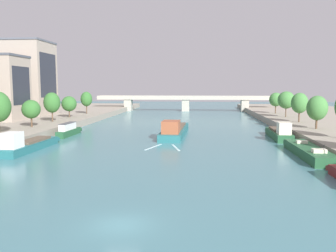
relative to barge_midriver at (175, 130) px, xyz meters
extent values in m
plane|color=#42757F|center=(-0.51, -45.92, -1.03)|extent=(400.00, 400.00, 0.00)
cube|color=gray|center=(-41.11, 9.08, -0.23)|extent=(36.00, 170.00, 1.60)
cube|color=#23666B|center=(0.03, 0.99, -0.42)|extent=(4.70, 21.87, 1.22)
cube|color=#23666B|center=(0.38, 12.21, -0.30)|extent=(3.87, 1.37, 0.98)
cube|color=#23666B|center=(0.03, 0.99, 0.22)|extent=(4.78, 21.87, 0.06)
cube|color=#9E5133|center=(-0.20, -6.40, 1.35)|extent=(3.16, 4.44, 2.21)
cube|color=black|center=(-0.13, -4.22, 1.68)|extent=(2.42, 0.10, 0.62)
cube|color=brown|center=(0.10, 3.17, 0.43)|extent=(3.49, 11.41, 0.36)
cylinder|color=#232328|center=(0.43, -5.55, 0.80)|extent=(0.07, 0.07, 1.10)
cube|color=silver|center=(1.19, -14.24, -1.02)|extent=(1.82, 5.90, 0.03)
cube|color=silver|center=(-2.41, -14.13, -1.02)|extent=(2.17, 5.82, 0.03)
cube|color=#23666B|center=(-20.79, -18.48, -0.49)|extent=(3.30, 13.88, 1.09)
cube|color=#23666B|center=(-20.56, -11.24, -0.38)|extent=(2.76, 1.32, 0.91)
cube|color=#23666B|center=(-20.79, -18.48, 0.09)|extent=(3.36, 13.88, 0.06)
cube|color=white|center=(-20.94, -23.17, 1.22)|extent=(2.24, 2.83, 2.20)
cube|color=black|center=(-20.89, -21.78, 1.55)|extent=(1.72, 0.08, 0.62)
cube|color=brown|center=(-20.75, -17.10, 0.30)|extent=(2.46, 7.24, 0.36)
cylinder|color=#232328|center=(-20.49, -22.63, 0.67)|extent=(0.07, 0.07, 1.10)
cube|color=#235633|center=(-20.68, -2.62, -0.45)|extent=(1.70, 9.18, 1.16)
cube|color=#235633|center=(-20.61, 2.30, -0.34)|extent=(1.52, 1.26, 0.95)
cube|color=#235633|center=(-20.68, -2.62, 0.16)|extent=(1.73, 9.18, 0.06)
cube|color=white|center=(-20.68, -3.08, 0.82)|extent=(1.37, 5.88, 1.27)
cube|color=#4C4C51|center=(-20.68, -3.08, 1.50)|extent=(1.47, 6.05, 0.08)
cylinder|color=#232328|center=(-20.48, -5.37, 0.74)|extent=(0.07, 0.07, 1.10)
cube|color=maroon|center=(20.20, -29.15, -0.42)|extent=(2.01, 1.29, 0.87)
cube|color=#235633|center=(19.94, -19.80, -0.39)|extent=(3.12, 14.95, 1.28)
cube|color=#235633|center=(19.90, -11.98, -0.26)|extent=(2.90, 1.28, 1.01)
cube|color=#235633|center=(19.94, -19.80, 0.28)|extent=(3.18, 14.95, 0.06)
cube|color=beige|center=(19.93, -16.51, 0.51)|extent=(1.53, 0.91, 0.40)
cube|color=beige|center=(19.97, -23.98, 0.55)|extent=(1.68, 1.11, 0.48)
cylinder|color=#232328|center=(20.43, -24.28, 0.86)|extent=(0.07, 0.07, 1.10)
cube|color=#235633|center=(19.69, -2.37, -0.39)|extent=(3.08, 12.92, 1.29)
cube|color=#235633|center=(19.83, 4.41, -0.26)|extent=(2.68, 1.32, 1.01)
cube|color=#235633|center=(19.69, -2.37, 0.28)|extent=(3.13, 12.92, 0.06)
cube|color=beige|center=(19.59, -6.74, 1.35)|extent=(2.15, 2.62, 2.08)
cube|color=black|center=(19.62, -5.45, 1.67)|extent=(1.68, 0.07, 0.58)
cube|color=brown|center=(19.71, -1.09, 0.49)|extent=(2.33, 6.73, 0.36)
cylinder|color=#232328|center=(20.02, -6.24, 0.86)|extent=(0.07, 0.07, 1.10)
cylinder|color=brown|center=(-28.33, -2.28, 1.84)|extent=(0.34, 0.34, 2.53)
ellipsoid|color=#336B2D|center=(-28.33, -2.28, 4.11)|extent=(3.63, 3.63, 3.68)
cylinder|color=brown|center=(-28.61, 8.39, 2.11)|extent=(0.29, 0.29, 3.09)
ellipsoid|color=#336B2D|center=(-28.61, 8.39, 4.93)|extent=(3.72, 3.72, 4.62)
cylinder|color=brown|center=(-28.89, 19.63, 1.80)|extent=(0.28, 0.28, 2.45)
ellipsoid|color=#336B2D|center=(-28.89, 19.63, 4.10)|extent=(3.87, 3.87, 3.93)
cylinder|color=brown|center=(-28.28, 31.98, 2.14)|extent=(0.28, 0.28, 3.14)
ellipsoid|color=#336B2D|center=(-28.28, 31.98, 4.88)|extent=(3.35, 3.35, 4.28)
cylinder|color=brown|center=(27.10, -0.26, 1.91)|extent=(0.38, 0.38, 2.68)
ellipsoid|color=#427F3D|center=(27.10, -0.26, 4.53)|extent=(3.87, 3.87, 4.68)
cylinder|color=brown|center=(27.27, 12.30, 2.10)|extent=(0.32, 0.32, 3.05)
ellipsoid|color=#427F3D|center=(27.27, 12.30, 4.88)|extent=(3.74, 3.74, 4.59)
cylinder|color=brown|center=(27.47, 25.51, 2.19)|extent=(0.26, 0.26, 3.23)
ellipsoid|color=#427F3D|center=(27.47, 25.51, 5.04)|extent=(4.40, 4.40, 4.52)
cylinder|color=brown|center=(27.45, 38.12, 2.07)|extent=(0.30, 0.30, 3.00)
ellipsoid|color=#427F3D|center=(27.45, 38.12, 4.70)|extent=(3.89, 3.89, 4.10)
cube|color=#232833|center=(-36.88, 10.79, 8.76)|extent=(0.04, 7.99, 8.93)
cube|color=#A89989|center=(-42.68, 26.63, 10.64)|extent=(10.93, 12.88, 20.13)
cube|color=#565B66|center=(-42.68, 26.63, 20.95)|extent=(11.26, 13.26, 0.50)
cube|color=#232833|center=(-37.20, 26.63, 11.64)|extent=(0.04, 10.30, 12.08)
cube|color=#ADA899|center=(-0.51, 67.80, 3.75)|extent=(69.20, 4.40, 0.60)
cube|color=#ADA899|center=(-0.51, 65.80, 4.50)|extent=(69.20, 0.30, 0.90)
cube|color=#ADA899|center=(-0.51, 69.80, 4.50)|extent=(69.20, 0.30, 0.90)
cube|color=#ADA899|center=(-23.11, 67.80, 1.21)|extent=(2.80, 3.60, 4.48)
cube|color=#ADA899|center=(-0.51, 67.80, 1.21)|extent=(2.80, 3.60, 4.48)
cube|color=#ADA899|center=(22.09, 67.80, 1.21)|extent=(2.80, 3.60, 4.48)
camera|label=1|loc=(4.90, -69.29, 8.65)|focal=37.75mm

